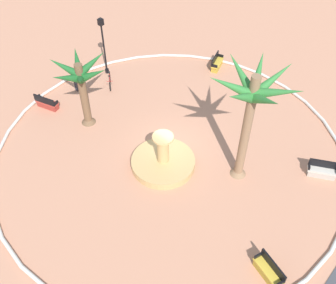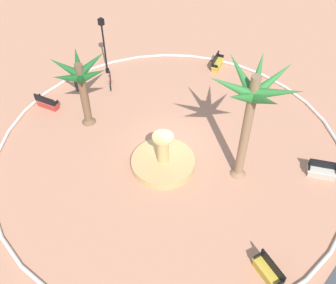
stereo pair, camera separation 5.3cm
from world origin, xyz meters
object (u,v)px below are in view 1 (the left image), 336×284
Objects in this scene: fountain at (163,161)px; palm_tree_near_fountain at (81,80)px; bench_north at (322,171)px; bicycle_red_frame at (110,81)px; lamppost at (103,41)px; bench_west at (217,64)px; bench_east at (268,272)px; person_cyclist_helmet at (75,80)px; bench_southeast at (47,103)px; palm_tree_by_curb at (252,102)px.

fountain is 6.77m from palm_tree_near_fountain.
bench_north is 15.14m from bicycle_red_frame.
bench_north is 0.37× the size of lamppost.
bench_west is at bearing -113.18° from bench_north.
palm_tree_near_fountain reaches higher than bench_east.
person_cyclist_helmet is at bearing -75.39° from bench_north.
bench_east is at bearing 71.65° from lamppost.
bench_west is (-10.42, 2.38, -2.93)m from palm_tree_near_fountain.
palm_tree_near_fountain is at bearing 106.03° from bench_southeast.
person_cyclist_helmet is at bearing -178.62° from bench_southeast.
fountain is at bearing 83.24° from person_cyclist_helmet.
person_cyclist_helmet is at bearing -84.27° from palm_tree_by_curb.
fountain is at bearing 94.46° from palm_tree_near_fountain.
palm_tree_near_fountain reaches higher than bicycle_red_frame.
palm_tree_near_fountain is at bearing -73.46° from palm_tree_by_curb.
palm_tree_near_fountain is 2.75× the size of bench_east.
bench_southeast is 2.54m from person_cyclist_helmet.
bench_west is 11.69m from bench_north.
bench_west is 1.00× the size of bench_southeast.
bench_east is 18.40m from lamppost.
person_cyclist_helmet is (8.85, -5.57, 0.57)m from bench_west.
palm_tree_near_fountain is 4.39m from bench_southeast.
lamppost reaches higher than fountain.
fountain is 0.53× the size of palm_tree_by_curb.
bicycle_red_frame is at bearing -81.24° from bench_north.
bench_north is 0.98× the size of bench_southeast.
bench_southeast is at bearing -67.53° from bench_north.
palm_tree_by_curb is at bearing 106.41° from bench_southeast.
palm_tree_by_curb is 13.55m from person_cyclist_helmet.
fountain is at bearing 66.84° from lamppost.
bench_east and bench_north have the same top height.
palm_tree_near_fountain reaches higher than lamppost.
palm_tree_near_fountain is 10.20m from palm_tree_by_curb.
bench_north is 1.22× the size of bicycle_red_frame.
palm_tree_near_fountain is at bearing 63.82° from person_cyclist_helmet.
bench_west is 10.48m from person_cyclist_helmet.
fountain reaches higher than person_cyclist_helmet.
person_cyclist_helmet reaches higher than bench_east.
palm_tree_by_curb is 4.10× the size of bench_west.
lamppost is 2.79m from bicycle_red_frame.
fountain is at bearing -102.37° from bench_east.
bench_east is at bearing 73.21° from bicycle_red_frame.
bench_east is 0.38× the size of lamppost.
lamppost is (-5.75, -17.34, 2.24)m from bench_east.
bench_west is 1.02× the size of person_cyclist_helmet.
palm_tree_by_curb is (-2.85, 9.62, 1.87)m from palm_tree_near_fountain.
bench_southeast is 5.82m from lamppost.
person_cyclist_helmet is at bearing -96.76° from fountain.
bench_east is 1.00× the size of bench_west.
palm_tree_near_fountain is at bearing 36.16° from lamppost.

